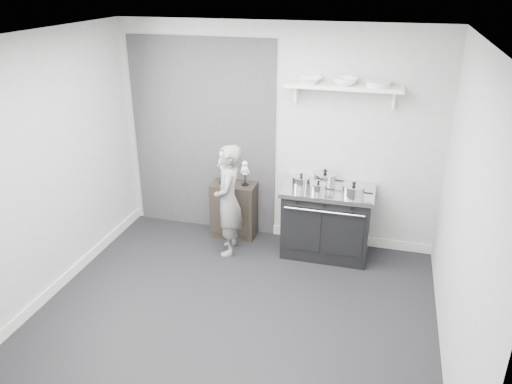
# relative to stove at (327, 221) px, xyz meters

# --- Properties ---
(ground) EXTENTS (4.00, 4.00, 0.00)m
(ground) POSITION_rel_stove_xyz_m (-0.72, -1.48, -0.43)
(ground) COLOR black
(ground) RESTS_ON ground
(room_shell) EXTENTS (4.02, 3.62, 2.71)m
(room_shell) POSITION_rel_stove_xyz_m (-0.81, -1.33, 1.20)
(room_shell) COLOR #9E9F9C
(room_shell) RESTS_ON ground
(wall_shelf) EXTENTS (1.30, 0.26, 0.24)m
(wall_shelf) POSITION_rel_stove_xyz_m (0.08, 0.20, 1.57)
(wall_shelf) COLOR white
(wall_shelf) RESTS_ON room_shell
(stove) EXTENTS (1.08, 0.67, 0.86)m
(stove) POSITION_rel_stove_xyz_m (0.00, 0.00, 0.00)
(stove) COLOR black
(stove) RESTS_ON ground
(side_cabinet) EXTENTS (0.56, 0.33, 0.73)m
(side_cabinet) POSITION_rel_stove_xyz_m (-1.22, 0.13, -0.07)
(side_cabinet) COLOR black
(side_cabinet) RESTS_ON ground
(child) EXTENTS (0.43, 0.56, 1.38)m
(child) POSITION_rel_stove_xyz_m (-1.15, -0.28, 0.26)
(child) COLOR slate
(child) RESTS_ON ground
(pot_front_left) EXTENTS (0.30, 0.21, 0.18)m
(pot_front_left) POSITION_rel_stove_xyz_m (-0.32, -0.07, 0.50)
(pot_front_left) COLOR silver
(pot_front_left) RESTS_ON stove
(pot_back_left) EXTENTS (0.36, 0.28, 0.20)m
(pot_back_left) POSITION_rel_stove_xyz_m (-0.06, 0.10, 0.50)
(pot_back_left) COLOR silver
(pot_back_left) RESTS_ON stove
(pot_front_right) EXTENTS (0.35, 0.26, 0.19)m
(pot_front_right) POSITION_rel_stove_xyz_m (0.30, -0.17, 0.50)
(pot_front_right) COLOR silver
(pot_front_right) RESTS_ON stove
(pot_front_center) EXTENTS (0.28, 0.20, 0.15)m
(pot_front_center) POSITION_rel_stove_xyz_m (-0.10, -0.15, 0.49)
(pot_front_center) COLOR silver
(pot_front_center) RESTS_ON stove
(skeleton_full) EXTENTS (0.14, 0.09, 0.50)m
(skeleton_full) POSITION_rel_stove_xyz_m (-1.35, 0.13, 0.55)
(skeleton_full) COLOR white
(skeleton_full) RESTS_ON side_cabinet
(skeleton_torso) EXTENTS (0.10, 0.07, 0.37)m
(skeleton_torso) POSITION_rel_stove_xyz_m (-1.07, 0.13, 0.48)
(skeleton_torso) COLOR white
(skeleton_torso) RESTS_ON side_cabinet
(bowl_large) EXTENTS (0.30, 0.30, 0.07)m
(bowl_large) POSITION_rel_stove_xyz_m (-0.33, 0.19, 1.64)
(bowl_large) COLOR white
(bowl_large) RESTS_ON wall_shelf
(bowl_small) EXTENTS (0.26, 0.26, 0.08)m
(bowl_small) POSITION_rel_stove_xyz_m (0.08, 0.19, 1.65)
(bowl_small) COLOR white
(bowl_small) RESTS_ON wall_shelf
(plate_stack) EXTENTS (0.27, 0.27, 0.06)m
(plate_stack) POSITION_rel_stove_xyz_m (0.44, 0.19, 1.64)
(plate_stack) COLOR silver
(plate_stack) RESTS_ON wall_shelf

